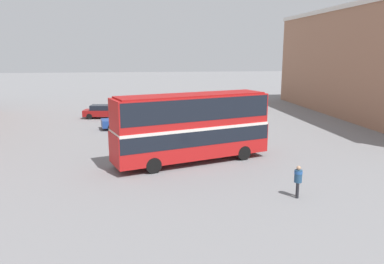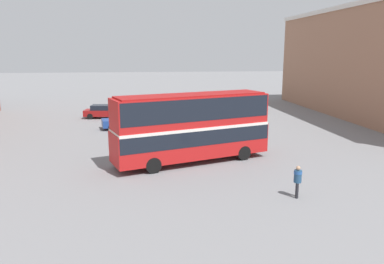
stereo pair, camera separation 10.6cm
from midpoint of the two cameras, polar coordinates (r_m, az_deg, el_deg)
name	(u,v)px [view 1 (the left image)]	position (r m, az deg, el deg)	size (l,w,h in m)	color
ground_plane	(172,159)	(26.69, -3.23, -4.07)	(240.00, 240.00, 0.00)	slate
double_decker_bus	(192,124)	(25.24, -0.12, 1.26)	(11.08, 5.82, 4.68)	red
pedestrian_foreground	(298,178)	(20.19, 15.72, -6.78)	(0.54, 0.54, 1.70)	#232328
parked_car_kerb_near	(102,111)	(44.08, -13.65, 3.06)	(4.31, 2.26, 1.52)	maroon
parked_car_kerb_far	(243,111)	(43.21, 7.66, 3.16)	(4.37, 2.40, 1.59)	silver
parked_car_side_street	(124,121)	(37.55, -10.39, 1.71)	(4.52, 2.59, 1.57)	navy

